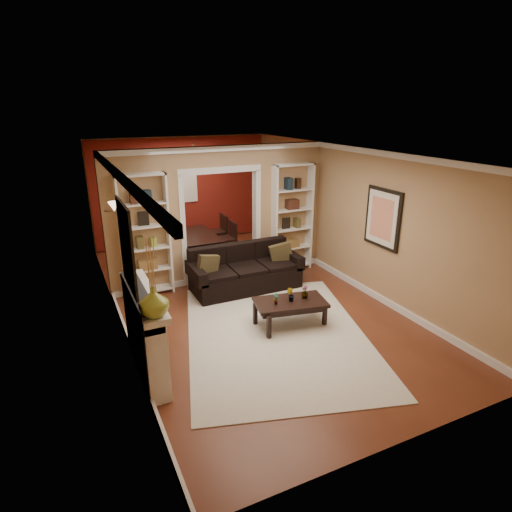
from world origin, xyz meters
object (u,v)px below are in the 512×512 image
bookshelf_right (292,218)px  dining_table (198,245)px  bookshelf_left (145,236)px  fireplace (147,333)px  sofa (246,269)px  coffee_table (290,313)px

bookshelf_right → dining_table: size_ratio=1.47×
bookshelf_left → bookshelf_right: size_ratio=1.00×
fireplace → dining_table: fireplace is taller
sofa → bookshelf_left: (-1.76, 0.58, 0.73)m
bookshelf_left → fireplace: (-0.54, -2.53, -0.57)m
bookshelf_left → bookshelf_right: (3.10, 0.00, 0.00)m
bookshelf_right → sofa: bearing=-156.6°
sofa → coffee_table: size_ratio=1.90×
bookshelf_left → dining_table: bearing=47.6°
bookshelf_left → sofa: bearing=-18.2°
sofa → fireplace: 3.02m
coffee_table → fireplace: 2.41m
bookshelf_left → coffee_table: bearing=-50.8°
coffee_table → sofa: bearing=103.2°
bookshelf_right → dining_table: (-1.60, 1.64, -0.87)m
coffee_table → fireplace: bearing=-161.8°
sofa → coffee_table: 1.67m
sofa → fireplace: (-2.30, -1.95, 0.16)m
bookshelf_left → fireplace: bookshelf_left is taller
sofa → bookshelf_left: bearing=161.8°
coffee_table → dining_table: size_ratio=0.73×
coffee_table → bookshelf_left: bookshelf_left is taller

